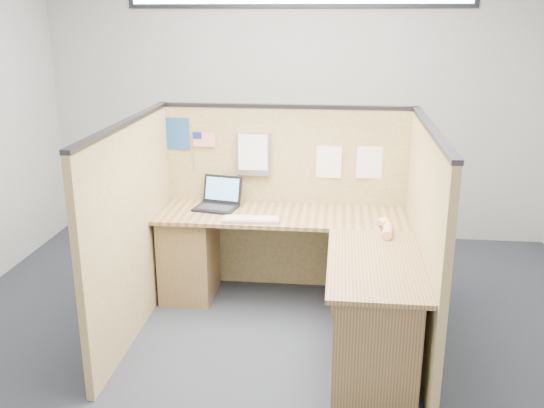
# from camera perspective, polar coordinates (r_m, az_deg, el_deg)

# --- Properties ---
(floor) EXTENTS (5.00, 5.00, 0.00)m
(floor) POSITION_cam_1_polar(r_m,az_deg,el_deg) (4.37, 0.01, -12.86)
(floor) COLOR black
(floor) RESTS_ON ground
(wall_back) EXTENTS (5.00, 0.00, 5.00)m
(wall_back) POSITION_cam_1_polar(r_m,az_deg,el_deg) (6.07, 2.44, 9.80)
(wall_back) COLOR #A9ADAF
(wall_back) RESTS_ON floor
(wall_front) EXTENTS (5.00, 0.00, 5.00)m
(wall_front) POSITION_cam_1_polar(r_m,az_deg,el_deg) (1.76, -8.40, -10.13)
(wall_front) COLOR #A9ADAF
(wall_front) RESTS_ON floor
(cubicle_partitions) EXTENTS (2.06, 1.83, 1.53)m
(cubicle_partitions) POSITION_cam_1_polar(r_m,az_deg,el_deg) (4.44, 0.63, -1.47)
(cubicle_partitions) COLOR olive
(cubicle_partitions) RESTS_ON floor
(l_desk) EXTENTS (1.95, 1.75, 0.73)m
(l_desk) POSITION_cam_1_polar(r_m,az_deg,el_deg) (4.43, 2.81, -6.74)
(l_desk) COLOR brown
(l_desk) RESTS_ON floor
(laptop) EXTENTS (0.36, 0.37, 0.23)m
(laptop) POSITION_cam_1_polar(r_m,az_deg,el_deg) (4.86, -5.18, 0.39)
(laptop) COLOR black
(laptop) RESTS_ON l_desk
(keyboard) EXTENTS (0.43, 0.17, 0.03)m
(keyboard) POSITION_cam_1_polar(r_m,az_deg,el_deg) (4.52, -1.99, -1.46)
(keyboard) COLOR gray
(keyboard) RESTS_ON l_desk
(mouse) EXTENTS (0.11, 0.08, 0.04)m
(mouse) POSITION_cam_1_polar(r_m,az_deg,el_deg) (4.48, 10.50, -1.82)
(mouse) COLOR #BBBBC0
(mouse) RESTS_ON l_desk
(hand_forearm) EXTENTS (0.10, 0.35, 0.07)m
(hand_forearm) POSITION_cam_1_polar(r_m,az_deg,el_deg) (4.36, 10.73, -2.19)
(hand_forearm) COLOR tan
(hand_forearm) RESTS_ON l_desk
(blue_poster) EXTENTS (0.19, 0.02, 0.26)m
(blue_poster) POSITION_cam_1_polar(r_m,az_deg,el_deg) (4.98, -8.88, 6.56)
(blue_poster) COLOR navy
(blue_poster) RESTS_ON cubicle_partitions
(american_flag) EXTENTS (0.19, 0.01, 0.32)m
(american_flag) POSITION_cam_1_polar(r_m,az_deg,el_deg) (4.93, -6.64, 5.95)
(american_flag) COLOR olive
(american_flag) RESTS_ON cubicle_partitions
(file_holder) EXTENTS (0.27, 0.05, 0.34)m
(file_holder) POSITION_cam_1_polar(r_m,az_deg,el_deg) (4.86, -1.76, 4.71)
(file_holder) COLOR slate
(file_holder) RESTS_ON cubicle_partitions
(paper_left) EXTENTS (0.20, 0.02, 0.26)m
(paper_left) POSITION_cam_1_polar(r_m,az_deg,el_deg) (4.85, 5.36, 3.95)
(paper_left) COLOR white
(paper_left) RESTS_ON cubicle_partitions
(paper_right) EXTENTS (0.20, 0.02, 0.26)m
(paper_right) POSITION_cam_1_polar(r_m,az_deg,el_deg) (4.86, 9.14, 3.87)
(paper_right) COLOR white
(paper_right) RESTS_ON cubicle_partitions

